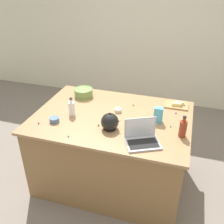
{
  "coord_description": "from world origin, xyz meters",
  "views": [
    {
      "loc": [
        0.72,
        -2.33,
        2.33
      ],
      "look_at": [
        0.0,
        0.0,
        0.95
      ],
      "focal_mm": 41.28,
      "sensor_mm": 36.0,
      "label": 1
    }
  ],
  "objects_px": {
    "cutting_board": "(176,105)",
    "ramekin_medium": "(118,110)",
    "mixing_bowl_large": "(84,92)",
    "kettle": "(110,122)",
    "bottle_soy": "(183,128)",
    "candy_bag": "(158,115)",
    "butter_stick_right": "(180,103)",
    "butter_stick_left": "(177,104)",
    "ramekin_small": "(54,120)",
    "bottle_vinegar": "(72,108)",
    "laptop": "(142,138)"
  },
  "relations": [
    {
      "from": "bottle_soy",
      "to": "ramekin_medium",
      "type": "bearing_deg",
      "value": 159.05
    },
    {
      "from": "mixing_bowl_large",
      "to": "ramekin_medium",
      "type": "bearing_deg",
      "value": -26.28
    },
    {
      "from": "butter_stick_right",
      "to": "candy_bag",
      "type": "relative_size",
      "value": 0.65
    },
    {
      "from": "butter_stick_left",
      "to": "ramekin_medium",
      "type": "bearing_deg",
      "value": -153.52
    },
    {
      "from": "butter_stick_left",
      "to": "candy_bag",
      "type": "relative_size",
      "value": 0.65
    },
    {
      "from": "bottle_vinegar",
      "to": "ramekin_small",
      "type": "height_order",
      "value": "bottle_vinegar"
    },
    {
      "from": "laptop",
      "to": "butter_stick_left",
      "type": "bearing_deg",
      "value": 72.57
    },
    {
      "from": "mixing_bowl_large",
      "to": "bottle_vinegar",
      "type": "bearing_deg",
      "value": -82.84
    },
    {
      "from": "butter_stick_right",
      "to": "cutting_board",
      "type": "bearing_deg",
      "value": -145.7
    },
    {
      "from": "mixing_bowl_large",
      "to": "kettle",
      "type": "xyz_separation_m",
      "value": [
        0.54,
        -0.62,
        0.02
      ]
    },
    {
      "from": "bottle_soy",
      "to": "ramekin_small",
      "type": "height_order",
      "value": "bottle_soy"
    },
    {
      "from": "laptop",
      "to": "candy_bag",
      "type": "height_order",
      "value": "laptop"
    },
    {
      "from": "kettle",
      "to": "butter_stick_right",
      "type": "distance_m",
      "value": 0.95
    },
    {
      "from": "mixing_bowl_large",
      "to": "bottle_soy",
      "type": "height_order",
      "value": "bottle_soy"
    },
    {
      "from": "mixing_bowl_large",
      "to": "cutting_board",
      "type": "distance_m",
      "value": 1.15
    },
    {
      "from": "butter_stick_left",
      "to": "ramekin_medium",
      "type": "relative_size",
      "value": 1.4
    },
    {
      "from": "ramekin_medium",
      "to": "candy_bag",
      "type": "relative_size",
      "value": 0.46
    },
    {
      "from": "laptop",
      "to": "butter_stick_right",
      "type": "bearing_deg",
      "value": 71.61
    },
    {
      "from": "ramekin_small",
      "to": "ramekin_medium",
      "type": "height_order",
      "value": "ramekin_small"
    },
    {
      "from": "mixing_bowl_large",
      "to": "bottle_vinegar",
      "type": "xyz_separation_m",
      "value": [
        0.06,
        -0.47,
        0.03
      ]
    },
    {
      "from": "kettle",
      "to": "ramekin_medium",
      "type": "distance_m",
      "value": 0.36
    },
    {
      "from": "candy_bag",
      "to": "laptop",
      "type": "bearing_deg",
      "value": -102.52
    },
    {
      "from": "bottle_soy",
      "to": "ramekin_medium",
      "type": "height_order",
      "value": "bottle_soy"
    },
    {
      "from": "kettle",
      "to": "cutting_board",
      "type": "bearing_deg",
      "value": 48.91
    },
    {
      "from": "laptop",
      "to": "butter_stick_left",
      "type": "distance_m",
      "value": 0.84
    },
    {
      "from": "butter_stick_right",
      "to": "bottle_vinegar",
      "type": "bearing_deg",
      "value": -153.02
    },
    {
      "from": "laptop",
      "to": "mixing_bowl_large",
      "type": "bearing_deg",
      "value": 140.09
    },
    {
      "from": "laptop",
      "to": "butter_stick_right",
      "type": "height_order",
      "value": "laptop"
    },
    {
      "from": "ramekin_small",
      "to": "ramekin_medium",
      "type": "distance_m",
      "value": 0.71
    },
    {
      "from": "mixing_bowl_large",
      "to": "kettle",
      "type": "relative_size",
      "value": 1.11
    },
    {
      "from": "butter_stick_right",
      "to": "candy_bag",
      "type": "distance_m",
      "value": 0.48
    },
    {
      "from": "mixing_bowl_large",
      "to": "bottle_soy",
      "type": "relative_size",
      "value": 1.07
    },
    {
      "from": "ramekin_medium",
      "to": "candy_bag",
      "type": "bearing_deg",
      "value": -10.6
    },
    {
      "from": "mixing_bowl_large",
      "to": "butter_stick_right",
      "type": "distance_m",
      "value": 1.18
    },
    {
      "from": "bottle_vinegar",
      "to": "candy_bag",
      "type": "bearing_deg",
      "value": 7.88
    },
    {
      "from": "butter_stick_right",
      "to": "ramekin_medium",
      "type": "bearing_deg",
      "value": -151.43
    },
    {
      "from": "cutting_board",
      "to": "ramekin_medium",
      "type": "height_order",
      "value": "ramekin_medium"
    },
    {
      "from": "butter_stick_left",
      "to": "ramekin_small",
      "type": "bearing_deg",
      "value": -149.28
    },
    {
      "from": "bottle_soy",
      "to": "candy_bag",
      "type": "distance_m",
      "value": 0.32
    },
    {
      "from": "butter_stick_left",
      "to": "candy_bag",
      "type": "bearing_deg",
      "value": -112.19
    },
    {
      "from": "butter_stick_right",
      "to": "ramekin_medium",
      "type": "height_order",
      "value": "butter_stick_right"
    },
    {
      "from": "mixing_bowl_large",
      "to": "laptop",
      "type": "bearing_deg",
      "value": -39.91
    },
    {
      "from": "mixing_bowl_large",
      "to": "cutting_board",
      "type": "bearing_deg",
      "value": 3.63
    },
    {
      "from": "mixing_bowl_large",
      "to": "ramekin_small",
      "type": "relative_size",
      "value": 2.36
    },
    {
      "from": "laptop",
      "to": "butter_stick_left",
      "type": "height_order",
      "value": "laptop"
    },
    {
      "from": "bottle_vinegar",
      "to": "cutting_board",
      "type": "relative_size",
      "value": 0.77
    },
    {
      "from": "cutting_board",
      "to": "ramekin_medium",
      "type": "xyz_separation_m",
      "value": [
        -0.62,
        -0.33,
        0.01
      ]
    },
    {
      "from": "kettle",
      "to": "ramekin_small",
      "type": "xyz_separation_m",
      "value": [
        -0.6,
        -0.05,
        -0.05
      ]
    },
    {
      "from": "ramekin_small",
      "to": "candy_bag",
      "type": "relative_size",
      "value": 0.59
    },
    {
      "from": "bottle_soy",
      "to": "ramekin_small",
      "type": "relative_size",
      "value": 2.2
    }
  ]
}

